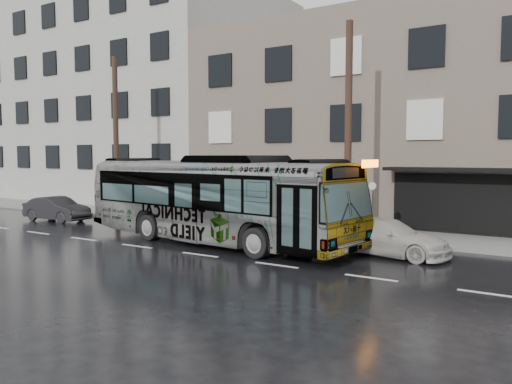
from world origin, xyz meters
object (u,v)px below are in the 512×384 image
at_px(utility_pole_front, 348,130).
at_px(sign_post, 372,210).
at_px(utility_pole_rear, 116,137).
at_px(dark_sedan, 57,209).
at_px(white_sedan, 386,237).
at_px(bus, 214,199).

height_order(utility_pole_front, sign_post, utility_pole_front).
xyz_separation_m(utility_pole_rear, dark_sedan, (-1.84, -2.67, -3.98)).
relative_size(utility_pole_front, dark_sedan, 2.22).
bearing_deg(white_sedan, sign_post, 37.48).
distance_m(bus, dark_sedan, 11.52).
relative_size(sign_post, dark_sedan, 0.59).
distance_m(sign_post, dark_sedan, 17.16).
relative_size(utility_pole_front, bus, 0.70).
relative_size(utility_pole_front, white_sedan, 1.98).
height_order(utility_pole_rear, dark_sedan, utility_pole_rear).
height_order(bus, white_sedan, bus).
xyz_separation_m(bus, white_sedan, (6.83, 1.27, -1.14)).
distance_m(sign_post, bus, 6.55).
relative_size(white_sedan, dark_sedan, 1.12).
xyz_separation_m(utility_pole_front, utility_pole_rear, (-14.00, 0.00, 0.00)).
bearing_deg(utility_pole_front, dark_sedan, -170.42).
bearing_deg(sign_post, utility_pole_front, 180.00).
relative_size(utility_pole_front, sign_post, 3.75).
xyz_separation_m(bus, dark_sedan, (-11.43, 0.85, -1.13)).
relative_size(utility_pole_rear, sign_post, 3.75).
xyz_separation_m(utility_pole_front, sign_post, (1.10, 0.00, -3.30)).
relative_size(bus, white_sedan, 2.85).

